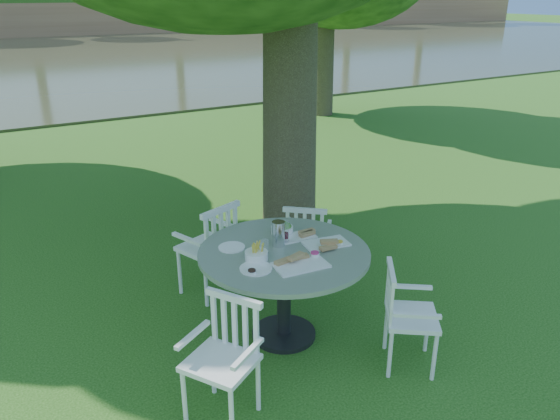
{
  "coord_description": "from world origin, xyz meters",
  "views": [
    {
      "loc": [
        -2.51,
        -4.05,
        2.82
      ],
      "look_at": [
        0.0,
        0.2,
        0.85
      ],
      "focal_mm": 35.0,
      "sensor_mm": 36.0,
      "label": 1
    }
  ],
  "objects": [
    {
      "name": "chair_sw",
      "position": [
        -1.22,
        -1.14,
        0.52
      ],
      "size": [
        0.59,
        0.6,
        0.88
      ],
      "rotation": [
        0.0,
        0.0,
        -1.02
      ],
      "color": "white",
      "rests_on": "ground"
    },
    {
      "name": "chair_se",
      "position": [
        0.19,
        -1.36,
        0.5
      ],
      "size": [
        0.58,
        0.59,
        0.85
      ],
      "rotation": [
        0.0,
        0.0,
        0.94
      ],
      "color": "white",
      "rests_on": "ground"
    },
    {
      "name": "table",
      "position": [
        -0.41,
        -0.56,
        0.68
      ],
      "size": [
        1.43,
        1.43,
        0.83
      ],
      "color": "black",
      "rests_on": "ground"
    },
    {
      "name": "river",
      "position": [
        0.0,
        23.0,
        0.0
      ],
      "size": [
        100.0,
        28.0,
        0.12
      ],
      "primitive_type": "cube",
      "color": "#353922",
      "rests_on": "ground"
    },
    {
      "name": "tableware",
      "position": [
        -0.42,
        -0.52,
        0.87
      ],
      "size": [
        1.06,
        0.85,
        0.22
      ],
      "color": "white",
      "rests_on": "table"
    },
    {
      "name": "chair_ne",
      "position": [
        0.28,
        0.16,
        0.51
      ],
      "size": [
        0.6,
        0.59,
        0.86
      ],
      "rotation": [
        0.0,
        0.0,
        -3.85
      ],
      "color": "white",
      "rests_on": "ground"
    },
    {
      "name": "ground",
      "position": [
        0.0,
        0.0,
        0.0
      ],
      "size": [
        140.0,
        140.0,
        0.0
      ],
      "primitive_type": "plane",
      "color": "#16440E",
      "rests_on": "ground"
    },
    {
      "name": "chair_nw",
      "position": [
        -0.63,
        0.4,
        0.57
      ],
      "size": [
        0.61,
        0.59,
        0.96
      ],
      "rotation": [
        0.0,
        0.0,
        -2.8
      ],
      "color": "white",
      "rests_on": "ground"
    }
  ]
}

